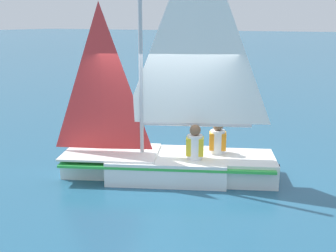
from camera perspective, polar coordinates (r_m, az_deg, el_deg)
name	(u,v)px	position (r m, az deg, el deg)	size (l,w,h in m)	color
ground_plane	(168,176)	(8.74, 0.00, -6.84)	(260.00, 260.00, 0.00)	#235675
sailboat_main	(170,144)	(8.51, 0.26, -2.45)	(2.97, 4.40, 4.98)	white
sailor_helm	(195,151)	(8.30, 3.66, -3.46)	(0.40, 0.42, 1.16)	black
sailor_crew	(217,145)	(8.70, 6.71, -2.64)	(0.40, 0.42, 1.16)	black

